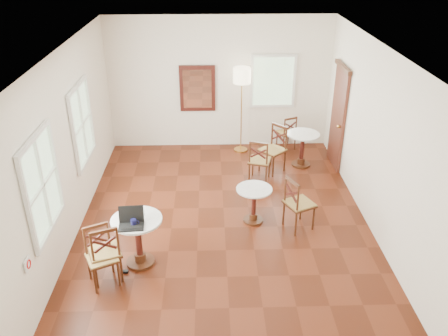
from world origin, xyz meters
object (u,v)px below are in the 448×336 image
object	(u,v)px
chair_mid_a	(259,161)
chair_back_a	(287,132)
cafe_table_near	(138,236)
cafe_table_mid	(254,201)
floor_lamp	(242,81)
chair_near_b	(101,256)
laptop	(131,221)
water_glass	(143,212)
cafe_table_back	(302,146)
chair_mid_b	(298,203)
navy_mug	(134,222)
chair_near_a	(105,252)
power_adapter	(125,272)
mouse	(134,218)
chair_back_b	(274,149)

from	to	relation	value
chair_mid_a	chair_back_a	xyz separation A→B (m)	(0.79, 1.55, -0.05)
cafe_table_near	chair_mid_a	xyz separation A→B (m)	(2.08, 2.58, -0.04)
cafe_table_mid	floor_lamp	bearing A→B (deg)	90.66
chair_near_b	chair_back_a	distance (m)	5.64
laptop	water_glass	bearing A→B (deg)	59.26
cafe_table_back	cafe_table_near	bearing A→B (deg)	-133.24
chair_mid_b	laptop	xyz separation A→B (m)	(-2.61, -1.03, 0.39)
cafe_table_back	chair_back_a	distance (m)	0.90
chair_mid_b	chair_near_b	bearing A→B (deg)	87.64
cafe_table_near	navy_mug	bearing A→B (deg)	-92.97
cafe_table_near	cafe_table_back	xyz separation A→B (m)	(3.07, 3.26, -0.04)
water_glass	chair_near_a	bearing A→B (deg)	-138.29
floor_lamp	water_glass	distance (m)	4.38
laptop	water_glass	xyz separation A→B (m)	(0.13, 0.26, -0.01)
cafe_table_near	chair_mid_b	xyz separation A→B (m)	(2.57, 0.88, -0.02)
chair_mid_a	water_glass	size ratio (longest dim) A/B	7.99
power_adapter	mouse	bearing A→B (deg)	55.16
cafe_table_near	water_glass	bearing A→B (deg)	53.66
cafe_table_back	navy_mug	bearing A→B (deg)	-131.93
floor_lamp	navy_mug	bearing A→B (deg)	-113.21
chair_back_b	power_adapter	size ratio (longest dim) A/B	10.84
mouse	cafe_table_back	bearing A→B (deg)	28.16
floor_lamp	chair_back_a	bearing A→B (deg)	3.95
cafe_table_mid	chair_back_b	distance (m)	2.01
chair_near_b	cafe_table_mid	bearing A→B (deg)	7.10
cafe_table_back	chair_mid_b	bearing A→B (deg)	-101.90
cafe_table_mid	mouse	distance (m)	2.21
mouse	chair_back_b	bearing A→B (deg)	32.68
cafe_table_back	chair_back_b	world-z (taller)	chair_back_b
cafe_table_back	navy_mug	distance (m)	4.62
chair_back_b	floor_lamp	distance (m)	1.67
cafe_table_back	floor_lamp	distance (m)	1.91
chair_back_b	water_glass	bearing A→B (deg)	-81.50
power_adapter	chair_back_a	bearing A→B (deg)	54.84
cafe_table_near	cafe_table_back	size ratio (longest dim) A/B	1.08
floor_lamp	chair_near_b	bearing A→B (deg)	-116.93
cafe_table_near	laptop	size ratio (longest dim) A/B	2.12
cafe_table_back	chair_back_a	xyz separation A→B (m)	(-0.19, 0.88, -0.05)
chair_near_b	power_adapter	size ratio (longest dim) A/B	9.73
chair_near_b	chair_mid_b	xyz separation A→B (m)	(3.03, 1.29, 0.03)
chair_back_a	mouse	distance (m)	5.07
cafe_table_mid	laptop	distance (m)	2.31
laptop	chair_back_a	bearing A→B (deg)	51.38
power_adapter	cafe_table_back	bearing A→B (deg)	46.87
cafe_table_back	mouse	distance (m)	4.51
chair_back_a	mouse	size ratio (longest dim) A/B	8.55
chair_mid_b	chair_back_a	distance (m)	3.27
chair_near_b	chair_back_a	size ratio (longest dim) A/B	1.10
cafe_table_back	chair_near_b	bearing A→B (deg)	-133.92
power_adapter	chair_near_b	bearing A→B (deg)	-145.77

